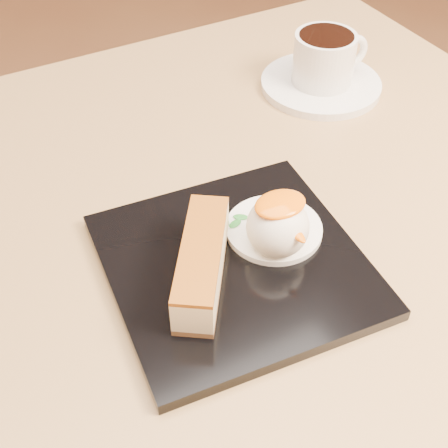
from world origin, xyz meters
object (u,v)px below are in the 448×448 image
cheesecake (202,262)px  dessert_plate (235,265)px  table (254,324)px  ice_cream_scoop (278,227)px  saucer (321,84)px  coffee_cup (325,57)px

cheesecake → dessert_plate: bearing=-47.5°
table → ice_cream_scoop: bearing=-101.5°
cheesecake → ice_cream_scoop: 0.08m
dessert_plate → cheesecake: 0.04m
dessert_plate → saucer: (0.25, 0.22, -0.00)m
saucer → table: bearing=-137.8°
dessert_plate → ice_cream_scoop: (0.04, -0.01, 0.03)m
table → saucer: size_ratio=5.33×
table → coffee_cup: bearing=41.9°
saucer → coffee_cup: bearing=-3.2°
cheesecake → coffee_cup: size_ratio=1.22×
cheesecake → saucer: cheesecake is taller
cheesecake → coffee_cup: (0.28, 0.22, 0.01)m
table → dessert_plate: bearing=-141.7°
table → saucer: 0.31m
cheesecake → coffee_cup: coffee_cup is taller
ice_cream_scoop → coffee_cup: (0.21, 0.22, 0.00)m
cheesecake → ice_cream_scoop: ice_cream_scoop is taller
saucer → ice_cream_scoop: bearing=-132.8°
saucer → coffee_cup: coffee_cup is taller
table → cheesecake: size_ratio=6.54×
table → saucer: (0.20, 0.18, 0.16)m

